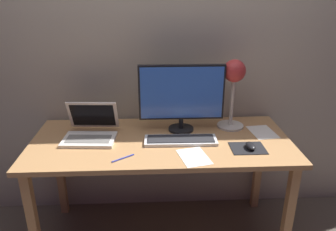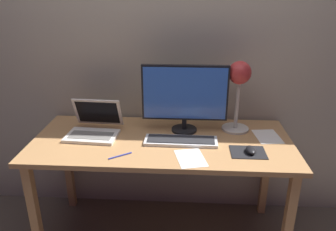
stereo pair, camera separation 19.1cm
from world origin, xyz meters
The scene contains 11 objects.
back_wall centered at (0.00, 0.40, 1.30)m, with size 4.80×0.06×2.60m, color #B2A893.
desk centered at (0.00, 0.00, 0.66)m, with size 1.60×0.70×0.74m.
monitor centered at (0.14, 0.14, 0.98)m, with size 0.54×0.16×0.44m.
keyboard_main centered at (0.12, -0.04, 0.75)m, with size 0.44×0.15×0.03m.
laptop centered at (-0.44, 0.07, 0.80)m, with size 0.33×0.31×0.21m.
desk_lamp centered at (0.47, 0.18, 1.07)m, with size 0.18×0.18×0.46m.
mousepad centered at (0.50, -0.14, 0.74)m, with size 0.20×0.16×0.00m, color black.
mouse centered at (0.52, -0.15, 0.76)m, with size 0.06×0.10×0.03m, color black.
paper_sheet_near_mouse centered at (0.66, 0.08, 0.74)m, with size 0.15×0.21×0.00m, color white.
paper_sheet_by_keyboard centered at (0.18, -0.23, 0.74)m, with size 0.15×0.21×0.00m, color white.
pen centered at (-0.22, -0.23, 0.74)m, with size 0.01×0.01×0.14m, color #2633A5.
Camera 1 is at (-0.04, -1.82, 1.63)m, focal length 34.90 mm.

